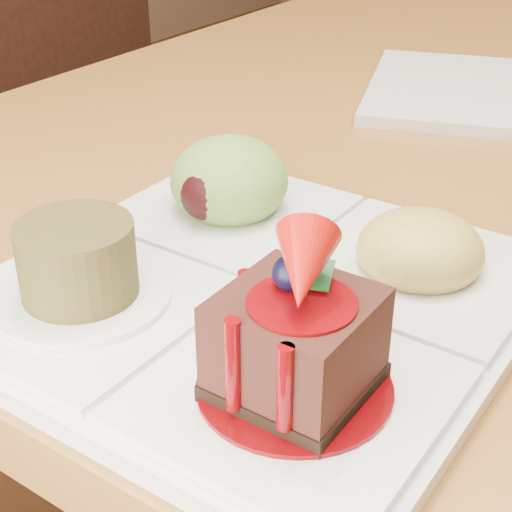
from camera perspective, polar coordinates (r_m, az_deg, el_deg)
The scene contains 3 objects.
chair_left at distance 1.41m, azimuth -9.08°, elevation 12.00°, with size 0.55×0.55×1.03m.
sampler_plate at distance 0.46m, azimuth 0.10°, elevation -1.08°, with size 0.29×0.29×0.11m.
second_plate at distance 0.84m, azimuth 16.42°, elevation 11.31°, with size 0.23×0.23×0.01m, color silver.
Camera 1 is at (0.17, -1.07, 1.00)m, focal length 55.00 mm.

